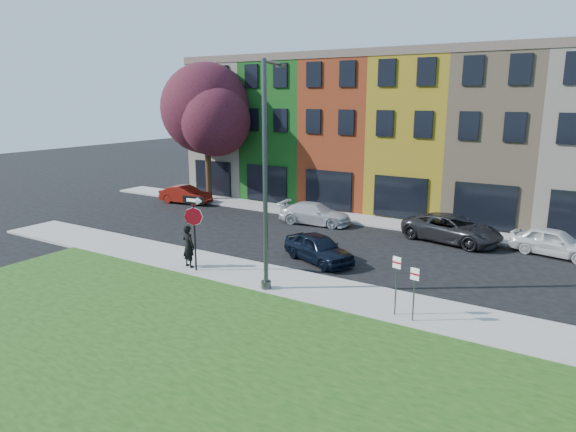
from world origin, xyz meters
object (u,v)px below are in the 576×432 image
Objects in this scene: man at (188,246)px; sedan_near at (318,248)px; street_lamp at (267,177)px; stop_sign at (194,218)px.

sedan_near is (4.43, 4.02, -0.41)m from man.
stop_sign is at bearing 164.76° from street_lamp.
stop_sign is 0.38× the size of street_lamp.
sedan_near is (3.83, 4.25, -1.81)m from stop_sign.
man is 5.99m from sedan_near.
stop_sign is at bearing 169.27° from man.
man is at bearing 153.65° from stop_sign.
street_lamp is at bearing -4.82° from stop_sign.
sedan_near is at bearing 42.61° from stop_sign.
stop_sign is at bearing 161.22° from sedan_near.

